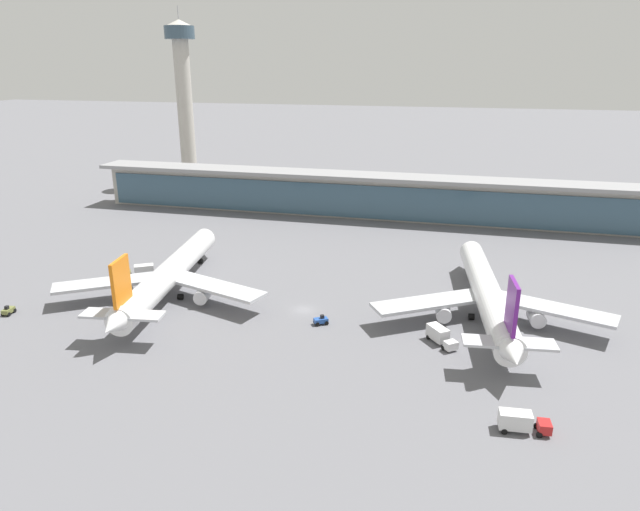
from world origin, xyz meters
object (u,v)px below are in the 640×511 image
at_px(service_truck_under_wing_blue, 321,320).
at_px(service_truck_by_tail_olive, 141,271).
at_px(airliner_left_stand, 168,275).
at_px(service_truck_near_nose_white, 440,335).
at_px(control_tower, 184,92).
at_px(service_truck_mid_apron_red, 521,421).
at_px(airliner_centre_stand, 488,294).
at_px(service_truck_on_taxiway_olive, 8,311).

bearing_deg(service_truck_under_wing_blue, service_truck_by_tail_olive, 163.19).
distance_m(airliner_left_stand, service_truck_under_wing_blue, 37.80).
height_order(airliner_left_stand, service_truck_near_nose_white, airliner_left_stand).
bearing_deg(control_tower, airliner_left_stand, -65.81).
bearing_deg(service_truck_mid_apron_red, airliner_centre_stand, 95.66).
bearing_deg(airliner_centre_stand, service_truck_mid_apron_red, -84.34).
xyz_separation_m(airliner_left_stand, service_truck_mid_apron_red, (73.64, -33.02, -3.58)).
distance_m(airliner_left_stand, service_truck_on_taxiway_olive, 33.57).
bearing_deg(service_truck_on_taxiway_olive, service_truck_near_nose_white, 5.75).
bearing_deg(service_truck_under_wing_blue, control_tower, 126.45).
xyz_separation_m(airliner_left_stand, service_truck_under_wing_blue, (37.10, -5.78, -4.40)).
bearing_deg(service_truck_by_tail_olive, service_truck_near_nose_white, -13.37).
bearing_deg(control_tower, service_truck_mid_apron_red, -49.62).
height_order(airliner_centre_stand, service_truck_near_nose_white, airliner_centre_stand).
bearing_deg(service_truck_on_taxiway_olive, service_truck_mid_apron_red, -8.78).
height_order(airliner_centre_stand, service_truck_by_tail_olive, airliner_centre_stand).
height_order(service_truck_near_nose_white, service_truck_on_taxiway_olive, service_truck_near_nose_white).
xyz_separation_m(service_truck_near_nose_white, service_truck_mid_apron_red, (12.60, -24.77, 0.00)).
bearing_deg(airliner_centre_stand, service_truck_by_tail_olive, 177.68).
bearing_deg(control_tower, airliner_centre_stand, -41.68).
xyz_separation_m(service_truck_mid_apron_red, service_truck_by_tail_olive, (-86.48, 42.33, 0.00)).
distance_m(service_truck_mid_apron_red, control_tower, 195.93).
bearing_deg(service_truck_near_nose_white, service_truck_by_tail_olive, 166.63).
relative_size(service_truck_near_nose_white, service_truck_under_wing_blue, 2.14).
bearing_deg(airliner_left_stand, control_tower, 114.19).
bearing_deg(service_truck_by_tail_olive, control_tower, 110.10).
xyz_separation_m(service_truck_near_nose_white, service_truck_on_taxiway_olive, (-89.49, -9.01, -0.82)).
distance_m(service_truck_under_wing_blue, control_tower, 153.10).
bearing_deg(service_truck_by_tail_olive, service_truck_under_wing_blue, -16.81).
bearing_deg(airliner_left_stand, service_truck_mid_apron_red, -24.15).
distance_m(airliner_centre_stand, service_truck_near_nose_white, 17.07).
bearing_deg(airliner_left_stand, service_truck_near_nose_white, -7.70).
height_order(service_truck_under_wing_blue, service_truck_mid_apron_red, service_truck_mid_apron_red).
relative_size(service_truck_under_wing_blue, service_truck_mid_apron_red, 0.45).
bearing_deg(service_truck_mid_apron_red, service_truck_by_tail_olive, 153.92).
bearing_deg(control_tower, service_truck_under_wing_blue, -53.55).
height_order(service_truck_on_taxiway_olive, control_tower, control_tower).
bearing_deg(service_truck_under_wing_blue, service_truck_on_taxiway_olive, -170.07).
relative_size(service_truck_by_tail_olive, service_truck_on_taxiway_olive, 2.42).
relative_size(airliner_left_stand, control_tower, 0.87).
height_order(service_truck_mid_apron_red, control_tower, control_tower).
relative_size(airliner_left_stand, service_truck_near_nose_white, 8.82).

